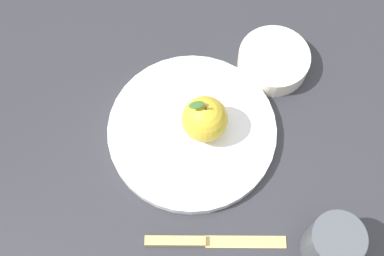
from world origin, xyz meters
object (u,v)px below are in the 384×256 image
(apple, at_px, (203,119))
(knife, at_px, (202,241))
(dinner_plate, at_px, (192,130))
(cup, at_px, (333,242))
(side_bowl, at_px, (274,60))

(apple, distance_m, knife, 0.18)
(dinner_plate, distance_m, cup, 0.27)
(cup, xyz_separation_m, knife, (0.18, 0.03, -0.04))
(apple, distance_m, cup, 0.26)
(cup, distance_m, knife, 0.19)
(apple, height_order, knife, apple)
(knife, bearing_deg, apple, -78.67)
(knife, bearing_deg, side_bowl, -100.37)
(apple, height_order, side_bowl, apple)
(dinner_plate, xyz_separation_m, apple, (-0.02, -0.00, 0.04))
(dinner_plate, distance_m, apple, 0.05)
(apple, bearing_deg, dinner_plate, 14.57)
(cup, height_order, knife, cup)
(side_bowl, relative_size, cup, 1.49)
(dinner_plate, xyz_separation_m, side_bowl, (-0.11, -0.15, 0.01))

